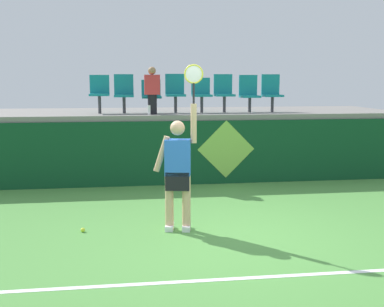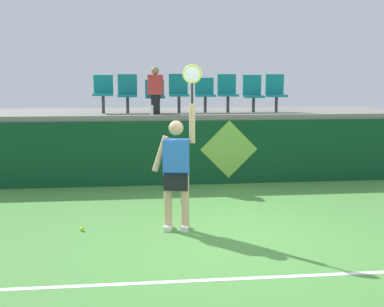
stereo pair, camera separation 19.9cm
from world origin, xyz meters
name	(u,v)px [view 2 (the right image)]	position (x,y,z in m)	size (l,w,h in m)	color
ground_plane	(224,238)	(0.00, 0.00, 0.00)	(40.00, 40.00, 0.00)	#519342
court_back_wall	(195,152)	(0.00, 3.67, 0.70)	(10.25, 0.20, 1.40)	#0F4223
spectator_platform	(188,113)	(0.00, 5.12, 1.46)	(10.25, 3.00, 0.12)	gray
court_baseline_stripe	(246,278)	(0.00, -1.43, 0.00)	(9.23, 0.08, 0.01)	white
tennis_player	(177,169)	(-0.65, 0.46, 0.95)	(0.75, 0.33, 2.50)	white
tennis_ball	(82,229)	(-2.09, 0.54, 0.03)	(0.07, 0.07, 0.07)	#D1E533
water_bottle	(152,110)	(-0.93, 3.85, 1.63)	(0.06, 0.06, 0.21)	white
stadium_chair_0	(103,92)	(-2.01, 4.45, 2.01)	(0.44, 0.42, 0.87)	#38383D
stadium_chair_1	(127,92)	(-1.47, 4.46, 2.00)	(0.44, 0.42, 0.88)	#38383D
stadium_chair_2	(155,94)	(-0.84, 4.45, 1.94)	(0.44, 0.42, 0.76)	#38383D
stadium_chair_3	(179,91)	(-0.29, 4.46, 2.01)	(0.44, 0.42, 0.89)	#38383D
stadium_chair_4	(205,93)	(0.32, 4.45, 1.98)	(0.44, 0.42, 0.81)	#38383D
stadium_chair_5	(227,91)	(0.85, 4.46, 2.01)	(0.44, 0.42, 0.89)	#38383D
stadium_chair_6	(253,92)	(1.46, 4.46, 1.99)	(0.44, 0.42, 0.87)	#38383D
stadium_chair_7	(276,92)	(2.01, 4.46, 2.00)	(0.44, 0.42, 0.89)	#38383D
spectator_0	(155,90)	(-0.84, 4.05, 2.06)	(0.34, 0.20, 1.04)	black
wall_signage_mount	(228,184)	(0.73, 3.56, 0.00)	(1.27, 0.01, 1.41)	#0F4223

